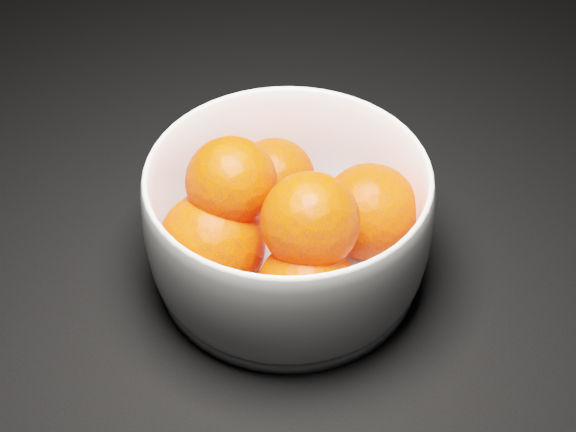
# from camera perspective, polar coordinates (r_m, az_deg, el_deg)

# --- Properties ---
(bowl) EXTENTS (0.22, 0.22, 0.11)m
(bowl) POSITION_cam_1_polar(r_m,az_deg,el_deg) (0.62, 0.00, -0.36)
(bowl) COLOR white
(bowl) RESTS_ON ground
(orange_pile) EXTENTS (0.19, 0.18, 0.12)m
(orange_pile) POSITION_cam_1_polar(r_m,az_deg,el_deg) (0.61, -0.31, -0.50)
(orange_pile) COLOR #FF2B00
(orange_pile) RESTS_ON bowl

